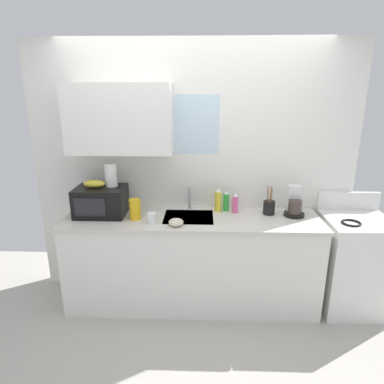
{
  "coord_description": "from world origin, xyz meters",
  "views": [
    {
      "loc": [
        0.1,
        -2.87,
        2.02
      ],
      "look_at": [
        0.0,
        0.0,
        1.15
      ],
      "focal_mm": 30.87,
      "sensor_mm": 36.0,
      "label": 1
    }
  ],
  "objects": [
    {
      "name": "kitchen_wall_assembly",
      "position": [
        -0.13,
        0.31,
        1.36
      ],
      "size": [
        3.16,
        0.42,
        2.5
      ],
      "color": "white",
      "rests_on": "ground"
    },
    {
      "name": "counter_unit",
      "position": [
        -0.0,
        0.0,
        0.46
      ],
      "size": [
        2.39,
        0.63,
        0.9
      ],
      "color": "white",
      "rests_on": "ground"
    },
    {
      "name": "sink_faucet",
      "position": [
        -0.03,
        0.24,
        1.02
      ],
      "size": [
        0.03,
        0.03,
        0.24
      ],
      "primitive_type": "cylinder",
      "color": "#B2B5BA",
      "rests_on": "counter_unit"
    },
    {
      "name": "stove_range",
      "position": [
        1.54,
        0.0,
        0.46
      ],
      "size": [
        0.6,
        0.6,
        1.08
      ],
      "color": "white",
      "rests_on": "ground"
    },
    {
      "name": "microwave",
      "position": [
        -0.86,
        0.05,
        1.04
      ],
      "size": [
        0.46,
        0.35,
        0.27
      ],
      "color": "black",
      "rests_on": "counter_unit"
    },
    {
      "name": "banana_bunch",
      "position": [
        -0.91,
        0.05,
        1.2
      ],
      "size": [
        0.2,
        0.11,
        0.07
      ],
      "primitive_type": "ellipsoid",
      "color": "gold",
      "rests_on": "microwave"
    },
    {
      "name": "paper_towel_roll",
      "position": [
        -0.76,
        0.1,
        1.28
      ],
      "size": [
        0.11,
        0.11,
        0.22
      ],
      "primitive_type": "cylinder",
      "color": "white",
      "rests_on": "microwave"
    },
    {
      "name": "coffee_maker",
      "position": [
        0.96,
        0.11,
        1.0
      ],
      "size": [
        0.19,
        0.21,
        0.28
      ],
      "color": "black",
      "rests_on": "counter_unit"
    },
    {
      "name": "dish_soap_bottle_yellow",
      "position": [
        0.25,
        0.19,
        1.01
      ],
      "size": [
        0.06,
        0.06,
        0.23
      ],
      "color": "yellow",
      "rests_on": "counter_unit"
    },
    {
      "name": "dish_soap_bottle_green",
      "position": [
        0.33,
        0.21,
        1.0
      ],
      "size": [
        0.06,
        0.06,
        0.21
      ],
      "color": "green",
      "rests_on": "counter_unit"
    },
    {
      "name": "dish_soap_bottle_pink",
      "position": [
        0.41,
        0.16,
        0.99
      ],
      "size": [
        0.06,
        0.06,
        0.2
      ],
      "color": "#E55999",
      "rests_on": "counter_unit"
    },
    {
      "name": "cereal_canister",
      "position": [
        -0.52,
        -0.05,
        1.0
      ],
      "size": [
        0.1,
        0.1,
        0.19
      ],
      "primitive_type": "cylinder",
      "color": "gold",
      "rests_on": "counter_unit"
    },
    {
      "name": "mug_white",
      "position": [
        -0.35,
        -0.14,
        0.95
      ],
      "size": [
        0.08,
        0.08,
        0.09
      ],
      "primitive_type": "cylinder",
      "color": "white",
      "rests_on": "counter_unit"
    },
    {
      "name": "utensil_crock",
      "position": [
        0.73,
        0.12,
        0.97
      ],
      "size": [
        0.11,
        0.11,
        0.28
      ],
      "color": "black",
      "rests_on": "counter_unit"
    },
    {
      "name": "small_bowl",
      "position": [
        -0.13,
        -0.2,
        0.93
      ],
      "size": [
        0.13,
        0.13,
        0.06
      ],
      "primitive_type": "ellipsoid",
      "color": "beige",
      "rests_on": "counter_unit"
    }
  ]
}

